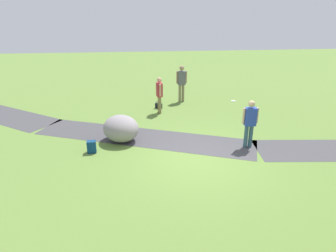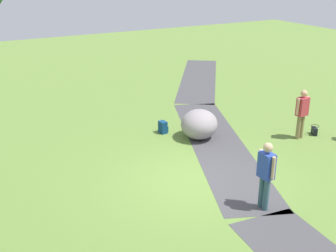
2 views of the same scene
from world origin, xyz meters
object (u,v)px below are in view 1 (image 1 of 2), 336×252
Objects in this scene: man_near_boulder at (182,81)px; passerby_on_path at (250,121)px; frisbee_on_grass at (233,101)px; woman_with_handbag at (159,93)px; backpack_by_boulder at (92,147)px; lawn_boulder at (121,128)px; handbag_on_grass at (159,105)px.

passerby_on_path is at bearing 105.32° from man_near_boulder.
woman_with_handbag is at bearing 20.38° from frisbee_on_grass.
woman_with_handbag is 4.44m from backpack_by_boulder.
passerby_on_path is (-2.67, 3.75, 0.02)m from woman_with_handbag.
lawn_boulder is 7.54× the size of frisbee_on_grass.
lawn_boulder is 4.36m from passerby_on_path.
passerby_on_path reaches higher than lawn_boulder.
lawn_boulder is at bearing 57.70° from man_near_boulder.
lawn_boulder is 1.26m from backpack_by_boulder.
man_near_boulder is 5.53m from passerby_on_path.
woman_with_handbag is 6.99× the size of frisbee_on_grass.
handbag_on_grass is (2.66, -4.41, -0.80)m from passerby_on_path.
frisbee_on_grass is (-3.82, -1.42, -0.91)m from woman_with_handbag.
passerby_on_path is 5.21m from backpack_by_boulder.
frisbee_on_grass is at bearing -168.71° from handbag_on_grass.
woman_with_handbag reaches higher than frisbee_on_grass.
backpack_by_boulder is 8.06m from frisbee_on_grass.
woman_with_handbag is at bearing -54.58° from passerby_on_path.
handbag_on_grass is 1.62× the size of frisbee_on_grass.
backpack_by_boulder is (3.69, 5.19, -0.86)m from man_near_boulder.
frisbee_on_grass is (-6.30, -5.03, -0.18)m from backpack_by_boulder.
woman_with_handbag is 0.98× the size of passerby_on_path.
man_near_boulder is at bearing -3.57° from frisbee_on_grass.
woman_with_handbag is at bearing 89.18° from handbag_on_grass.
man_near_boulder reaches higher than handbag_on_grass.
passerby_on_path reaches higher than woman_with_handbag.
passerby_on_path is 5.21m from handbag_on_grass.
man_near_boulder reaches higher than frisbee_on_grass.
man_near_boulder is (-2.77, -4.38, 0.59)m from lawn_boulder.
lawn_boulder is at bearing 38.07° from frisbee_on_grass.
frisbee_on_grass is at bearing 176.43° from man_near_boulder.
lawn_boulder is 0.96× the size of man_near_boulder.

